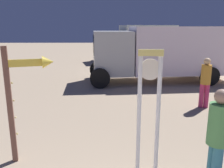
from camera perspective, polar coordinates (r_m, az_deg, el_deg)
standing_clock at (r=3.98m, az=8.85°, el=-5.71°), size 0.40×0.13×2.36m
arrow_sign at (r=4.93m, az=-20.43°, el=-0.64°), size 0.95×0.43×2.36m
person_near_clock at (r=4.23m, az=24.14°, el=-11.48°), size 0.34×0.34×1.78m
person_distant at (r=8.52m, az=21.64°, el=0.84°), size 0.33×0.33×1.71m
box_truck_near at (r=12.14m, az=12.66°, el=7.80°), size 7.28×3.02×2.72m
box_truck_far at (r=19.45m, az=6.44°, el=10.15°), size 6.69×3.81×2.82m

